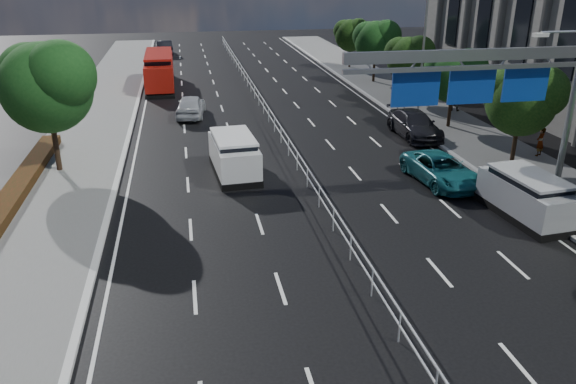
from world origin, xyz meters
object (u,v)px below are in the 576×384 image
object	(u,v)px
silver_minivan	(527,196)
pedestrian_a	(540,142)
white_minivan	(234,155)
red_bus	(160,69)
pedestrian_b	(454,98)
near_car_silver	(191,106)
near_car_dark	(164,47)
parked_car_dark	(414,124)
parked_car_teal	(441,169)
overhead_gantry	(491,79)

from	to	relation	value
silver_minivan	pedestrian_a	bearing A→B (deg)	48.47
white_minivan	pedestrian_a	world-z (taller)	white_minivan
red_bus	pedestrian_b	distance (m)	24.46
red_bus	near_car_silver	world-z (taller)	red_bus
white_minivan	silver_minivan	bearing A→B (deg)	-37.03
red_bus	near_car_dark	world-z (taller)	red_bus
pedestrian_a	pedestrian_b	xyz separation A→B (m)	(0.00, 10.30, 0.11)
pedestrian_a	parked_car_dark	bearing A→B (deg)	-77.34
near_car_silver	parked_car_teal	bearing A→B (deg)	134.74
red_bus	parked_car_dark	xyz separation A→B (m)	(15.67, -18.03, -0.75)
overhead_gantry	pedestrian_b	size ratio (longest dim) A/B	5.67
red_bus	parked_car_teal	xyz separation A→B (m)	(13.87, -25.70, -0.83)
parked_car_dark	pedestrian_a	distance (m)	7.27
parked_car_teal	pedestrian_b	xyz separation A→B (m)	(6.90, 12.79, 0.37)
white_minivan	parked_car_teal	world-z (taller)	white_minivan
near_car_dark	silver_minivan	distance (m)	51.09
overhead_gantry	pedestrian_a	distance (m)	9.80
parked_car_dark	pedestrian_b	world-z (taller)	pedestrian_b
overhead_gantry	parked_car_teal	bearing A→B (deg)	94.63
parked_car_dark	pedestrian_a	xyz separation A→B (m)	(5.10, -5.18, 0.17)
parked_car_dark	white_minivan	bearing A→B (deg)	-158.94
overhead_gantry	near_car_dark	distance (m)	49.53
near_car_silver	near_car_dark	world-z (taller)	near_car_dark
red_bus	pedestrian_b	world-z (taller)	red_bus
pedestrian_b	silver_minivan	bearing A→B (deg)	106.67
red_bus	pedestrian_a	bearing A→B (deg)	-48.66
near_car_silver	silver_minivan	xyz separation A→B (m)	(13.37, -19.41, 0.17)
overhead_gantry	white_minivan	world-z (taller)	overhead_gantry
pedestrian_a	pedestrian_b	world-z (taller)	pedestrian_b
parked_car_teal	pedestrian_b	bearing A→B (deg)	55.89
white_minivan	pedestrian_a	size ratio (longest dim) A/B	3.03
parked_car_dark	pedestrian_a	size ratio (longest dim) A/B	3.30
white_minivan	parked_car_dark	bearing A→B (deg)	17.53
white_minivan	red_bus	size ratio (longest dim) A/B	0.49
near_car_silver	silver_minivan	size ratio (longest dim) A/B	0.95
near_car_dark	pedestrian_a	distance (m)	46.65
pedestrian_a	red_bus	bearing A→B (deg)	-80.08
overhead_gantry	near_car_silver	world-z (taller)	overhead_gantry
near_car_silver	silver_minivan	distance (m)	23.57
near_car_dark	pedestrian_a	world-z (taller)	pedestrian_a
silver_minivan	overhead_gantry	bearing A→B (deg)	133.24
silver_minivan	parked_car_dark	world-z (taller)	silver_minivan
white_minivan	red_bus	distance (m)	22.97
near_car_silver	overhead_gantry	bearing A→B (deg)	130.43
near_car_dark	parked_car_teal	world-z (taller)	near_car_dark
silver_minivan	red_bus	bearing A→B (deg)	112.65
overhead_gantry	parked_car_dark	distance (m)	11.79
near_car_silver	parked_car_teal	distance (m)	18.98
parked_car_teal	pedestrian_a	bearing A→B (deg)	14.09
red_bus	near_car_dark	size ratio (longest dim) A/B	1.98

